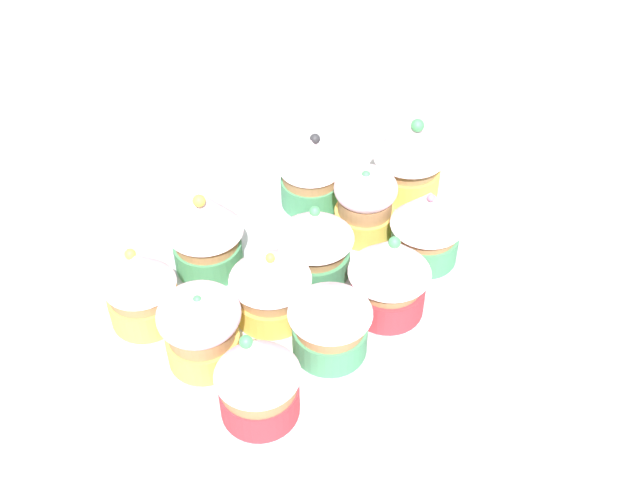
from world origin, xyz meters
TOP-DOWN VIEW (x-y plane):
  - ground_plane at (0.00, 0.00)cm, footprint 180.00×180.00cm
  - baking_tray at (0.00, 0.00)cm, footprint 36.97×24.05cm
  - cupcake_0 at (-13.53, -6.40)cm, footprint 5.95×5.95cm
  - cupcake_1 at (-6.13, -6.44)cm, footprint 6.25×6.25cm
  - cupcake_2 at (-0.36, -7.12)cm, footprint 6.43×6.43cm
  - cupcake_3 at (6.74, -5.81)cm, footprint 6.11×6.11cm
  - cupcake_4 at (-12.97, -0.09)cm, footprint 6.08×6.08cm
  - cupcake_5 at (-6.34, -0.55)cm, footprint 6.40×6.40cm
  - cupcake_6 at (-0.64, 0.30)cm, footprint 6.44×6.44cm
  - cupcake_7 at (5.83, 0.13)cm, footprint 5.44×5.44cm
  - cupcake_8 at (12.86, 0.59)cm, footprint 6.62×6.62cm
  - cupcake_9 at (-13.36, 6.38)cm, footprint 5.55×5.55cm
  - cupcake_10 at (-6.18, 6.94)cm, footprint 6.25×6.25cm
  - cupcake_11 at (5.70, 6.18)cm, footprint 5.65×5.65cm

SIDE VIEW (x-z plane):
  - ground_plane at x=0.00cm, z-range -3.00..0.00cm
  - baking_tray at x=0.00cm, z-range 0.00..1.20cm
  - cupcake_7 at x=5.83cm, z-range 1.17..7.93cm
  - cupcake_4 at x=-12.97cm, z-range 1.29..7.95cm
  - cupcake_5 at x=-6.34cm, z-range 1.17..8.15cm
  - cupcake_9 at x=-13.36cm, z-range 1.09..8.32cm
  - cupcake_6 at x=-0.64cm, z-range 1.24..8.16cm
  - cupcake_11 at x=5.70cm, z-range 1.11..8.46cm
  - cupcake_1 at x=-6.13cm, z-range 1.38..8.37cm
  - cupcake_3 at x=6.74cm, z-range 1.24..8.52cm
  - cupcake_2 at x=-0.36cm, z-range 1.24..9.02cm
  - cupcake_0 at x=-13.53cm, z-range 1.18..9.14cm
  - cupcake_8 at x=12.86cm, z-range 1.25..9.52cm
  - cupcake_10 at x=-6.18cm, z-range 1.25..9.59cm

